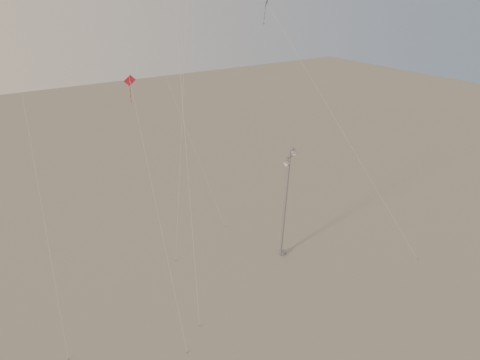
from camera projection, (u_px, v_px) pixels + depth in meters
ground at (294, 317)px, 30.42m from camera, size 160.00×160.00×0.00m
street_lamp at (286, 200)px, 35.55m from camera, size 1.55×0.84×8.94m
kite_3 at (142, 138)px, 27.96m from camera, size 1.27×7.92×15.01m
kite_4 at (302, 64)px, 34.42m from camera, size 7.47×11.19×19.06m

